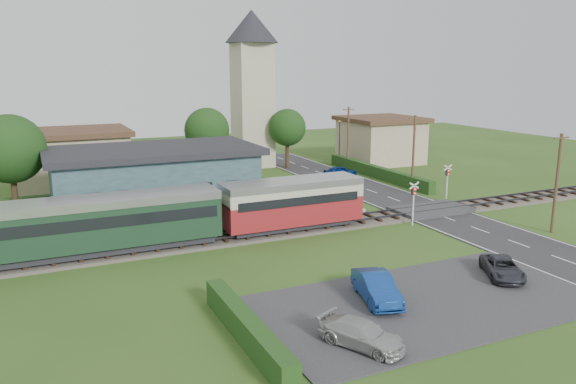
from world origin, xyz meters
name	(u,v)px	position (x,y,z in m)	size (l,w,h in m)	color
ground	(334,235)	(0.00, 0.00, 0.00)	(120.00, 120.00, 0.00)	#2D4C19
railway_track	(320,226)	(0.00, 2.00, 0.11)	(76.00, 3.20, 0.49)	#4C443D
road	(447,218)	(10.00, 0.00, 0.03)	(6.00, 70.00, 0.05)	#28282B
car_park	(427,302)	(-1.50, -12.00, 0.04)	(17.00, 9.00, 0.08)	#333335
crossing_deck	(431,210)	(10.00, 2.00, 0.23)	(6.20, 3.40, 0.45)	#333335
platform	(173,230)	(-10.00, 5.20, 0.23)	(30.00, 3.00, 0.45)	gray
equipment_hut	(48,222)	(-18.00, 5.20, 1.75)	(2.30, 2.30, 2.55)	#BEB595
station_building	(154,180)	(-10.00, 10.99, 2.69)	(16.00, 9.00, 5.30)	#334850
train	(30,230)	(-19.07, 2.00, 2.18)	(43.20, 2.90, 3.40)	#232328
church_tower	(252,77)	(5.00, 28.00, 10.23)	(6.00, 6.00, 17.60)	#BEB595
house_west	(72,158)	(-15.00, 25.00, 2.79)	(10.80, 8.80, 5.50)	tan
house_east	(381,139)	(20.00, 24.00, 2.80)	(8.80, 8.80, 5.50)	tan
hedge_carpark	(247,329)	(-11.00, -12.00, 0.60)	(0.80, 9.00, 1.20)	#193814
hedge_roadside	(377,172)	(14.20, 16.00, 0.60)	(0.80, 18.00, 1.20)	#193814
hedge_station	(145,194)	(-10.00, 15.50, 0.65)	(22.00, 0.80, 1.30)	#193814
tree_a	(10,149)	(-20.00, 14.00, 5.38)	(5.20, 5.20, 8.00)	#332316
tree_b	(207,130)	(-2.00, 23.00, 5.02)	(4.60, 4.60, 7.34)	#332316
tree_c	(287,128)	(8.00, 25.00, 4.65)	(4.20, 4.20, 6.78)	#332316
utility_pole_b	(557,182)	(14.20, -6.00, 3.63)	(1.40, 0.22, 7.00)	#473321
utility_pole_c	(414,151)	(14.20, 10.00, 3.63)	(1.40, 0.22, 7.00)	#473321
utility_pole_d	(348,137)	(14.20, 22.00, 3.63)	(1.40, 0.22, 7.00)	#473321
crossing_signal_near	(414,197)	(6.40, -0.41, 2.14)	(0.84, 0.28, 3.28)	silver
crossing_signal_far	(447,177)	(13.60, 4.39, 2.14)	(0.84, 0.28, 3.28)	silver
streetlamp_east	(340,136)	(16.00, 27.00, 3.04)	(0.30, 0.30, 5.15)	#3F3F47
car_on_road	(340,172)	(10.70, 17.56, 0.66)	(1.43, 3.56, 1.21)	navy
car_park_blue	(376,287)	(-3.70, -10.83, 0.77)	(1.46, 4.18, 1.38)	navy
car_park_silver	(362,334)	(-6.87, -14.50, 0.63)	(1.55, 3.80, 1.10)	#B1B1B1
car_park_dark	(502,268)	(4.41, -11.05, 0.60)	(1.74, 3.78, 1.05)	#31333B
pedestrian_near	(267,206)	(-3.17, 4.42, 1.36)	(0.66, 0.43, 1.82)	gray
pedestrian_far	(51,226)	(-17.89, 5.32, 1.41)	(0.93, 0.73, 1.92)	gray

